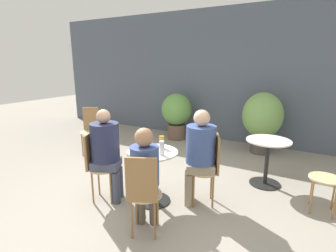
# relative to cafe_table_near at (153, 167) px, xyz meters

# --- Properties ---
(ground_plane) EXTENTS (20.00, 20.00, 0.00)m
(ground_plane) POSITION_rel_cafe_table_near_xyz_m (-0.13, -0.24, -0.48)
(ground_plane) COLOR gray
(storefront_wall) EXTENTS (10.00, 0.06, 3.00)m
(storefront_wall) POSITION_rel_cafe_table_near_xyz_m (-0.13, 3.26, 1.02)
(storefront_wall) COLOR #4C5666
(storefront_wall) RESTS_ON ground_plane
(cafe_table_near) EXTENTS (0.66, 0.66, 0.70)m
(cafe_table_near) POSITION_rel_cafe_table_near_xyz_m (0.00, 0.00, 0.00)
(cafe_table_near) COLOR black
(cafe_table_near) RESTS_ON ground_plane
(cafe_table_far) EXTENTS (0.64, 0.64, 0.70)m
(cafe_table_far) POSITION_rel_cafe_table_near_xyz_m (1.21, 1.28, -0.01)
(cafe_table_far) COLOR black
(cafe_table_far) RESTS_ON ground_plane
(bistro_chair_0) EXTENTS (0.42, 0.41, 0.93)m
(bistro_chair_0) POSITION_rel_cafe_table_near_xyz_m (-0.67, -0.33, 0.07)
(bistro_chair_0) COLOR tan
(bistro_chair_0) RESTS_ON ground_plane
(bistro_chair_1) EXTENTS (0.41, 0.42, 0.93)m
(bistro_chair_1) POSITION_rel_cafe_table_near_xyz_m (0.33, -0.67, 0.07)
(bistro_chair_1) COLOR tan
(bistro_chair_1) RESTS_ON ground_plane
(bistro_chair_2) EXTENTS (0.42, 0.41, 0.93)m
(bistro_chair_2) POSITION_rel_cafe_table_near_xyz_m (0.67, 0.33, 0.07)
(bistro_chair_2) COLOR tan
(bistro_chair_2) RESTS_ON ground_plane
(bistro_chair_3) EXTENTS (0.42, 0.43, 0.93)m
(bistro_chair_3) POSITION_rel_cafe_table_near_xyz_m (-2.15, 0.99, 0.07)
(bistro_chair_3) COLOR tan
(bistro_chair_3) RESTS_ON ground_plane
(bistro_chair_4) EXTENTS (0.38, 0.37, 0.93)m
(bistro_chair_4) POSITION_rel_cafe_table_near_xyz_m (2.05, 0.83, 0.07)
(bistro_chair_4) COLOR tan
(bistro_chair_4) RESTS_ON ground_plane
(seated_person_0) EXTENTS (0.45, 0.43, 1.24)m
(seated_person_0) POSITION_rel_cafe_table_near_xyz_m (-0.54, -0.26, 0.25)
(seated_person_0) COLOR #42475B
(seated_person_0) RESTS_ON ground_plane
(seated_person_1) EXTENTS (0.36, 0.37, 1.17)m
(seated_person_1) POSITION_rel_cafe_table_near_xyz_m (0.26, -0.54, 0.22)
(seated_person_1) COLOR brown
(seated_person_1) RESTS_ON ground_plane
(seated_person_2) EXTENTS (0.46, 0.44, 1.26)m
(seated_person_2) POSITION_rel_cafe_table_near_xyz_m (0.54, 0.26, 0.25)
(seated_person_2) COLOR gray
(seated_person_2) RESTS_ON ground_plane
(beer_glass_0) EXTENTS (0.06, 0.06, 0.19)m
(beer_glass_0) POSITION_rel_cafe_table_near_xyz_m (-0.14, 0.11, 0.31)
(beer_glass_0) COLOR #B28433
(beer_glass_0) RESTS_ON cafe_table_near
(beer_glass_1) EXTENTS (0.07, 0.07, 0.19)m
(beer_glass_1) POSITION_rel_cafe_table_near_xyz_m (-0.09, -0.16, 0.31)
(beer_glass_1) COLOR #DBC65B
(beer_glass_1) RESTS_ON cafe_table_near
(beer_glass_2) EXTENTS (0.06, 0.06, 0.18)m
(beer_glass_2) POSITION_rel_cafe_table_near_xyz_m (0.18, -0.06, 0.31)
(beer_glass_2) COLOR silver
(beer_glass_2) RESTS_ON cafe_table_near
(beer_glass_3) EXTENTS (0.07, 0.07, 0.16)m
(beer_glass_3) POSITION_rel_cafe_table_near_xyz_m (0.03, 0.18, 0.30)
(beer_glass_3) COLOR #B28433
(beer_glass_3) RESTS_ON cafe_table_near
(potted_plant_0) EXTENTS (0.71, 0.71, 1.09)m
(potted_plant_0) POSITION_rel_cafe_table_near_xyz_m (-1.12, 2.74, 0.16)
(potted_plant_0) COLOR brown
(potted_plant_0) RESTS_ON ground_plane
(potted_plant_1) EXTENTS (0.79, 0.79, 1.24)m
(potted_plant_1) POSITION_rel_cafe_table_near_xyz_m (0.84, 2.72, 0.25)
(potted_plant_1) COLOR #47423D
(potted_plant_1) RESTS_ON ground_plane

